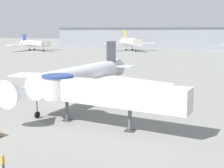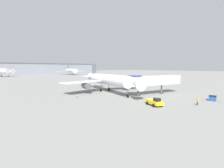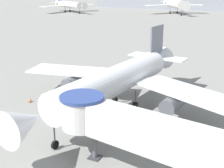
# 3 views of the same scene
# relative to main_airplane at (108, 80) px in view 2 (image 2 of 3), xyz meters

# --- Properties ---
(ground_plane) EXTENTS (800.00, 800.00, 0.00)m
(ground_plane) POSITION_rel_main_airplane_xyz_m (-1.25, -3.88, -4.10)
(ground_plane) COLOR gray
(main_airplane) EXTENTS (30.64, 31.40, 9.68)m
(main_airplane) POSITION_rel_main_airplane_xyz_m (0.00, 0.00, 0.00)
(main_airplane) COLOR silver
(main_airplane) RESTS_ON ground_plane
(jet_bridge) EXTENTS (19.51, 6.44, 5.97)m
(jet_bridge) POSITION_rel_main_airplane_xyz_m (7.83, -12.11, 0.19)
(jet_bridge) COLOR silver
(jet_bridge) RESTS_ON ground_plane
(pushback_tug_yellow) EXTENTS (2.94, 4.43, 1.84)m
(pushback_tug_yellow) POSITION_rel_main_airplane_xyz_m (-2.72, -21.23, -3.30)
(pushback_tug_yellow) COLOR yellow
(pushback_tug_yellow) RESTS_ON ground_plane
(service_container_blue) EXTENTS (2.34, 2.03, 1.21)m
(service_container_blue) POSITION_rel_main_airplane_xyz_m (12.84, -26.91, -3.49)
(service_container_blue) COLOR #234C9E
(service_container_blue) RESTS_ON ground_plane
(traffic_cone_near_nose) EXTENTS (0.47, 0.47, 0.78)m
(traffic_cone_near_nose) POSITION_rel_main_airplane_xyz_m (-1.29, -19.52, -3.72)
(traffic_cone_near_nose) COLOR black
(traffic_cone_near_nose) RESTS_ON ground_plane
(traffic_cone_port_wing) EXTENTS (0.46, 0.46, 0.76)m
(traffic_cone_port_wing) POSITION_rel_main_airplane_xyz_m (-12.10, -2.38, -3.73)
(traffic_cone_port_wing) COLOR black
(traffic_cone_port_wing) RESTS_ON ground_plane
(ground_crew_marshaller) EXTENTS (0.36, 0.34, 1.64)m
(ground_crew_marshaller) POSITION_rel_main_airplane_xyz_m (4.83, -26.75, -3.15)
(ground_crew_marshaller) COLOR #1E2338
(ground_crew_marshaller) RESTS_ON ground_plane
(background_jet_teal_tail) EXTENTS (34.18, 35.96, 11.70)m
(background_jet_teal_tail) POSITION_rel_main_airplane_xyz_m (40.26, 131.71, 1.01)
(background_jet_teal_tail) COLOR silver
(background_jet_teal_tail) RESTS_ON ground_plane
(background_jet_gold_tail) EXTENTS (27.64, 26.54, 12.05)m
(background_jet_gold_tail) POSITION_rel_main_airplane_xyz_m (-27.57, 132.03, 1.16)
(background_jet_gold_tail) COLOR white
(background_jet_gold_tail) RESTS_ON ground_plane
(terminal_building) EXTENTS (175.06, 27.77, 14.11)m
(terminal_building) POSITION_rel_main_airplane_xyz_m (-0.13, 171.12, 2.97)
(terminal_building) COLOR gray
(terminal_building) RESTS_ON ground_plane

